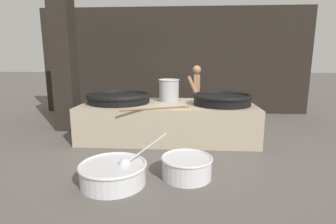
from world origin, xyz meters
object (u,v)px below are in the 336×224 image
(prep_bowl_vegetables, at_px, (113,172))
(cook, at_px, (196,94))
(giant_wok_near, at_px, (119,98))
(prep_bowl_meat, at_px, (187,166))
(stock_pot, at_px, (169,90))
(giant_wok_far, at_px, (222,99))

(prep_bowl_vegetables, bearing_deg, cook, 69.41)
(giant_wok_near, xyz_separation_m, prep_bowl_meat, (1.57, -2.12, -0.75))
(cook, xyz_separation_m, prep_bowl_vegetables, (-1.33, -3.55, -0.71))
(prep_bowl_meat, bearing_deg, cook, 85.53)
(stock_pot, relative_size, prep_bowl_vegetables, 0.41)
(giant_wok_far, relative_size, cook, 0.79)
(giant_wok_near, xyz_separation_m, cook, (1.83, 1.15, -0.04))
(giant_wok_near, distance_m, giant_wok_far, 2.35)
(giant_wok_far, relative_size, prep_bowl_meat, 1.62)
(stock_pot, distance_m, cook, 1.10)
(giant_wok_far, height_order, prep_bowl_meat, giant_wok_far)
(giant_wok_near, bearing_deg, prep_bowl_meat, -53.41)
(giant_wok_near, height_order, giant_wok_far, giant_wok_far)
(giant_wok_near, relative_size, prep_bowl_meat, 1.84)
(giant_wok_near, height_order, prep_bowl_meat, giant_wok_near)
(cook, bearing_deg, prep_bowl_vegetables, 69.38)
(giant_wok_far, bearing_deg, cook, 112.35)
(stock_pot, distance_m, prep_bowl_vegetables, 2.93)
(giant_wok_far, distance_m, prep_bowl_meat, 2.27)
(prep_bowl_meat, bearing_deg, prep_bowl_vegetables, -165.29)
(stock_pot, bearing_deg, prep_bowl_meat, -79.94)
(giant_wok_near, distance_m, prep_bowl_meat, 2.74)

